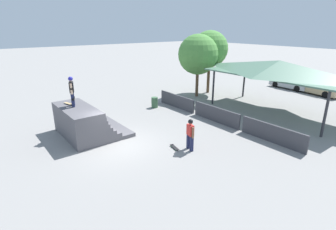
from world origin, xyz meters
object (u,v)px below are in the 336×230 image
object	(u,v)px
trash_bin	(155,102)
parked_car_silver	(290,83)
skateboard_on_deck	(69,104)
tree_beside_pavilion	(210,49)
skater_on_deck	(72,89)
tree_far_back	(198,55)
parked_car_tan	(317,88)
bystander_walking	(190,132)
skateboard_on_ground	(174,147)

from	to	relation	value
trash_bin	parked_car_silver	xyz separation A→B (m)	(3.18, 15.43, 0.18)
skateboard_on_deck	tree_beside_pavilion	bearing A→B (deg)	82.35
skater_on_deck	trash_bin	distance (m)	7.67
skater_on_deck	tree_beside_pavilion	xyz separation A→B (m)	(-2.69, 14.23, 1.41)
skateboard_on_deck	trash_bin	distance (m)	7.42
tree_far_back	trash_bin	xyz separation A→B (m)	(0.58, -5.29, -3.46)
parked_car_tan	trash_bin	bearing A→B (deg)	-101.97
tree_beside_pavilion	trash_bin	distance (m)	8.18
bystander_walking	skateboard_on_deck	bearing A→B (deg)	47.62
skater_on_deck	parked_car_silver	distance (m)	22.65
skateboard_on_deck	parked_car_tan	world-z (taller)	skateboard_on_deck
tree_far_back	skateboard_on_deck	bearing A→B (deg)	-81.66
skateboard_on_deck	skateboard_on_ground	distance (m)	6.97
skater_on_deck	trash_bin	world-z (taller)	skater_on_deck
skater_on_deck	trash_bin	bearing A→B (deg)	125.17
skateboard_on_ground	parked_car_silver	world-z (taller)	parked_car_silver
skateboard_on_deck	parked_car_silver	size ratio (longest dim) A/B	0.19
skateboard_on_deck	skater_on_deck	bearing A→B (deg)	-4.52
skateboard_on_deck	parked_car_tan	xyz separation A→B (m)	(4.80, 22.37, -1.29)
tree_far_back	parked_car_silver	bearing A→B (deg)	69.67
tree_beside_pavilion	parked_car_silver	xyz separation A→B (m)	(4.11, 8.26, -3.65)
bystander_walking	skateboard_on_ground	size ratio (longest dim) A/B	2.21
skateboard_on_ground	parked_car_tan	world-z (taller)	parked_car_tan
skater_on_deck	parked_car_silver	size ratio (longest dim) A/B	0.41
tree_far_back	parked_car_silver	world-z (taller)	tree_far_back
skateboard_on_ground	tree_beside_pavilion	world-z (taller)	tree_beside_pavilion
skateboard_on_ground	tree_far_back	size ratio (longest dim) A/B	0.14
skateboard_on_ground	tree_beside_pavilion	size ratio (longest dim) A/B	0.13
skateboard_on_deck	skateboard_on_ground	size ratio (longest dim) A/B	1.05
skateboard_on_ground	parked_car_tan	xyz separation A→B (m)	(-0.85, 18.71, 0.54)
skateboard_on_deck	bystander_walking	bearing A→B (deg)	17.44
parked_car_silver	skater_on_deck	bearing A→B (deg)	-88.80
skater_on_deck	skateboard_on_deck	bearing A→B (deg)	-147.05
skateboard_on_deck	tree_beside_pavilion	size ratio (longest dim) A/B	0.14
skater_on_deck	parked_car_tan	distance (m)	22.78
tree_far_back	trash_bin	size ratio (longest dim) A/B	6.72
skateboard_on_ground	parked_car_tan	distance (m)	18.74
skater_on_deck	tree_beside_pavilion	bearing A→B (deg)	121.89
skateboard_on_deck	parked_car_silver	bearing A→B (deg)	68.81
skateboard_on_deck	parked_car_silver	world-z (taller)	skateboard_on_deck
trash_bin	parked_car_silver	bearing A→B (deg)	78.35
skater_on_deck	skateboard_on_deck	xyz separation A→B (m)	(-0.51, -0.11, -0.96)
skateboard_on_deck	trash_bin	world-z (taller)	skateboard_on_deck
bystander_walking	tree_far_back	bearing A→B (deg)	-31.55
skateboard_on_deck	parked_car_tan	size ratio (longest dim) A/B	0.18
skater_on_deck	parked_car_silver	world-z (taller)	skater_on_deck
parked_car_tan	tree_far_back	bearing A→B (deg)	-114.02
tree_far_back	skater_on_deck	bearing A→B (deg)	-79.29
skater_on_deck	bystander_walking	world-z (taller)	skater_on_deck
skater_on_deck	bystander_walking	distance (m)	7.32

